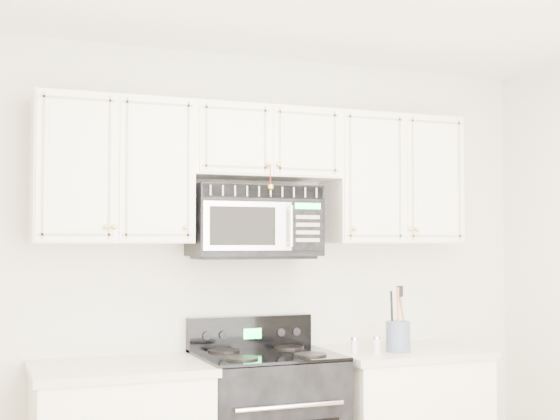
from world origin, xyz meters
name	(u,v)px	position (x,y,z in m)	size (l,w,h in m)	color
room	(410,304)	(0.00, 0.00, 1.30)	(3.51, 3.51, 2.61)	olive
upper_cabinets	(261,169)	(0.00, 1.58, 1.93)	(2.44, 0.37, 0.75)	white
microwave	(254,221)	(-0.05, 1.57, 1.64)	(0.70, 0.40, 0.39)	black
utensil_crock	(398,336)	(0.71, 1.33, 1.01)	(0.13, 0.13, 0.36)	slate
shaker_salt	(354,345)	(0.46, 1.36, 0.96)	(0.04, 0.04, 0.09)	silver
shaker_pepper	(377,345)	(0.56, 1.29, 0.97)	(0.04, 0.04, 0.10)	silver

